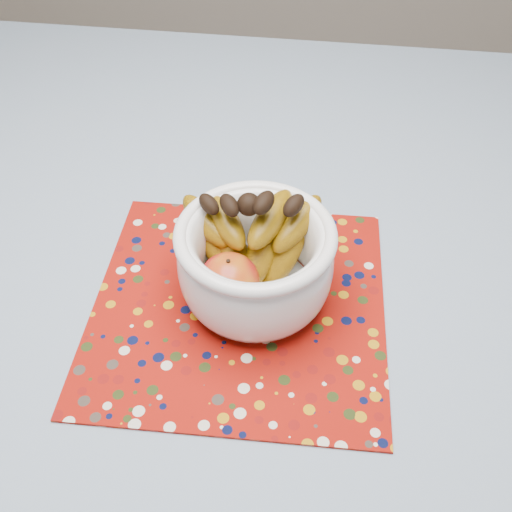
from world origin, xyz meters
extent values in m
plane|color=#2D2826|center=(0.00, 0.00, 0.00)|extent=(4.00, 4.00, 0.00)
cube|color=brown|center=(0.00, 0.00, 0.73)|extent=(1.20, 1.20, 0.04)
cylinder|color=brown|center=(-0.53, 0.53, 0.35)|extent=(0.06, 0.06, 0.71)
cylinder|color=brown|center=(0.53, 0.53, 0.35)|extent=(0.06, 0.06, 0.71)
cube|color=slate|center=(0.00, 0.00, 0.76)|extent=(1.32, 1.32, 0.01)
cube|color=maroon|center=(0.04, -0.11, 0.76)|extent=(0.39, 0.39, 0.00)
cylinder|color=white|center=(0.06, -0.09, 0.77)|extent=(0.10, 0.10, 0.01)
cylinder|color=white|center=(0.06, -0.09, 0.78)|extent=(0.14, 0.14, 0.01)
torus|color=white|center=(0.06, -0.09, 0.88)|extent=(0.20, 0.20, 0.02)
ellipsoid|color=maroon|center=(0.03, -0.12, 0.82)|extent=(0.08, 0.08, 0.07)
sphere|color=black|center=(0.05, -0.06, 0.90)|extent=(0.03, 0.03, 0.03)
camera|label=1|loc=(0.13, -0.60, 1.37)|focal=42.00mm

